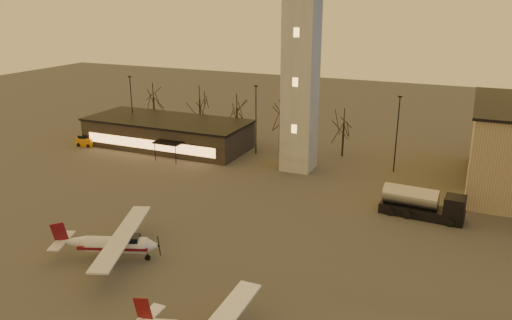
{
  "coord_description": "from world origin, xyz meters",
  "views": [
    {
      "loc": [
        20.53,
        -30.59,
        21.92
      ],
      "look_at": [
        1.28,
        13.0,
        6.44
      ],
      "focal_mm": 35.0,
      "sensor_mm": 36.0,
      "label": 1
    }
  ],
  "objects_px": {
    "fuel_truck": "(421,205)",
    "control_tower": "(301,45)",
    "service_cart": "(86,142)",
    "cessna_rear": "(119,247)",
    "terminal": "(168,133)"
  },
  "relations": [
    {
      "from": "cessna_rear",
      "to": "service_cart",
      "type": "xyz_separation_m",
      "value": [
        -27.67,
        26.7,
        -0.53
      ]
    },
    {
      "from": "terminal",
      "to": "cessna_rear",
      "type": "distance_m",
      "value": 35.4
    },
    {
      "from": "fuel_truck",
      "to": "control_tower",
      "type": "bearing_deg",
      "value": 154.27
    },
    {
      "from": "cessna_rear",
      "to": "fuel_truck",
      "type": "height_order",
      "value": "cessna_rear"
    },
    {
      "from": "service_cart",
      "to": "cessna_rear",
      "type": "bearing_deg",
      "value": -47.66
    },
    {
      "from": "control_tower",
      "to": "terminal",
      "type": "bearing_deg",
      "value": 174.85
    },
    {
      "from": "cessna_rear",
      "to": "service_cart",
      "type": "relative_size",
      "value": 4.4
    },
    {
      "from": "cessna_rear",
      "to": "control_tower",
      "type": "bearing_deg",
      "value": 57.31
    },
    {
      "from": "control_tower",
      "to": "service_cart",
      "type": "height_order",
      "value": "control_tower"
    },
    {
      "from": "cessna_rear",
      "to": "fuel_truck",
      "type": "relative_size",
      "value": 1.43
    },
    {
      "from": "control_tower",
      "to": "service_cart",
      "type": "relative_size",
      "value": 11.63
    },
    {
      "from": "control_tower",
      "to": "terminal",
      "type": "xyz_separation_m",
      "value": [
        -21.99,
        1.98,
        -14.17
      ]
    },
    {
      "from": "terminal",
      "to": "service_cart",
      "type": "xyz_separation_m",
      "value": [
        -11.89,
        -4.98,
        -1.5
      ]
    },
    {
      "from": "control_tower",
      "to": "cessna_rear",
      "type": "bearing_deg",
      "value": -101.82
    },
    {
      "from": "control_tower",
      "to": "cessna_rear",
      "type": "relative_size",
      "value": 2.64
    }
  ]
}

